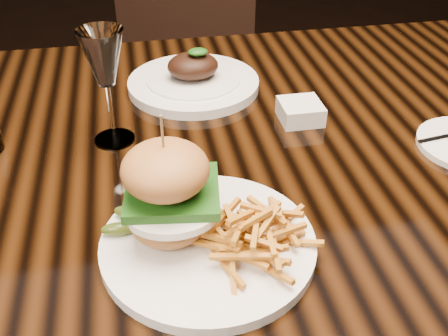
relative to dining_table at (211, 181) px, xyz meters
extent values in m
cube|color=black|center=(0.00, 0.00, 0.06)|extent=(1.60, 0.90, 0.04)
cube|color=black|center=(0.74, 0.39, -0.32)|extent=(0.06, 0.06, 0.71)
cylinder|color=white|center=(-0.04, -0.24, 0.08)|extent=(0.26, 0.26, 0.01)
ellipsoid|color=olive|center=(-0.09, -0.22, 0.11)|extent=(0.10, 0.10, 0.04)
ellipsoid|color=white|center=(-0.08, -0.23, 0.14)|extent=(0.11, 0.09, 0.01)
ellipsoid|color=orange|center=(-0.06, -0.25, 0.14)|extent=(0.02, 0.02, 0.01)
cube|color=#245A16|center=(-0.09, -0.22, 0.15)|extent=(0.12, 0.11, 0.01)
ellipsoid|color=#9E5D2B|center=(-0.09, -0.22, 0.19)|extent=(0.10, 0.10, 0.06)
cylinder|color=olive|center=(-0.09, -0.22, 0.22)|extent=(0.00, 0.00, 0.08)
ellipsoid|color=#2D3D10|center=(-0.15, -0.21, 0.10)|extent=(0.04, 0.02, 0.02)
ellipsoid|color=#2D3D10|center=(-0.13, -0.18, 0.10)|extent=(0.05, 0.04, 0.02)
cube|color=white|center=(0.16, 0.05, 0.09)|extent=(0.08, 0.08, 0.03)
cylinder|color=white|center=(-0.15, 0.04, 0.08)|extent=(0.06, 0.06, 0.00)
cylinder|color=white|center=(-0.15, 0.04, 0.13)|extent=(0.01, 0.01, 0.10)
cone|color=white|center=(-0.15, 0.04, 0.22)|extent=(0.07, 0.07, 0.09)
cylinder|color=white|center=(0.00, 0.20, 0.09)|extent=(0.25, 0.25, 0.02)
cylinder|color=white|center=(0.00, 0.20, 0.09)|extent=(0.18, 0.18, 0.02)
ellipsoid|color=black|center=(0.00, 0.20, 0.12)|extent=(0.10, 0.08, 0.05)
ellipsoid|color=#245A16|center=(0.01, 0.19, 0.15)|extent=(0.04, 0.03, 0.01)
cube|color=black|center=(0.02, 0.80, -0.22)|extent=(0.57, 0.57, 0.06)
cylinder|color=black|center=(-0.22, 0.67, -0.45)|extent=(0.04, 0.04, 0.45)
cylinder|color=black|center=(0.15, 0.56, -0.45)|extent=(0.04, 0.04, 0.45)
cylinder|color=black|center=(-0.11, 1.04, -0.45)|extent=(0.04, 0.04, 0.45)
cylinder|color=black|center=(0.26, 0.93, -0.45)|extent=(0.04, 0.04, 0.45)
camera|label=1|loc=(-0.11, -0.70, 0.53)|focal=42.00mm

